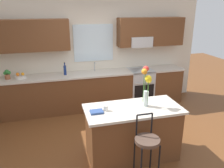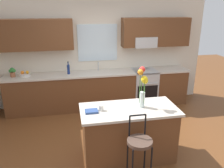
{
  "view_description": "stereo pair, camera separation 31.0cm",
  "coord_description": "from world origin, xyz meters",
  "px_view_note": "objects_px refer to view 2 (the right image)",
  "views": [
    {
      "loc": [
        -1.03,
        -3.6,
        2.5
      ],
      "look_at": [
        0.09,
        0.55,
        1.0
      ],
      "focal_mm": 36.52,
      "sensor_mm": 36.0,
      "label": 1
    },
    {
      "loc": [
        -0.72,
        -3.67,
        2.5
      ],
      "look_at": [
        0.09,
        0.55,
        1.0
      ],
      "focal_mm": 36.52,
      "sensor_mm": 36.0,
      "label": 2
    }
  ],
  "objects_px": {
    "mug_ceramic": "(101,108)",
    "cookbook": "(92,111)",
    "flower_vase": "(143,85)",
    "fruit_bowl_oranges": "(25,74)",
    "potted_plant_small": "(12,72)",
    "bar_stool_near": "(139,144)",
    "oven_range": "(144,87)",
    "kitchen_island": "(128,133)",
    "bottle_olive_oil": "(68,69)"
  },
  "relations": [
    {
      "from": "kitchen_island",
      "to": "cookbook",
      "type": "height_order",
      "value": "cookbook"
    },
    {
      "from": "bar_stool_near",
      "to": "fruit_bowl_oranges",
      "type": "relative_size",
      "value": 4.34
    },
    {
      "from": "fruit_bowl_oranges",
      "to": "potted_plant_small",
      "type": "xyz_separation_m",
      "value": [
        -0.27,
        -0.0,
        0.07
      ]
    },
    {
      "from": "flower_vase",
      "to": "cookbook",
      "type": "bearing_deg",
      "value": -177.48
    },
    {
      "from": "bar_stool_near",
      "to": "oven_range",
      "type": "bearing_deg",
      "value": 70.19
    },
    {
      "from": "flower_vase",
      "to": "potted_plant_small",
      "type": "xyz_separation_m",
      "value": [
        -2.42,
        2.13,
        -0.26
      ]
    },
    {
      "from": "cookbook",
      "to": "potted_plant_small",
      "type": "bearing_deg",
      "value": 126.26
    },
    {
      "from": "mug_ceramic",
      "to": "fruit_bowl_oranges",
      "type": "height_order",
      "value": "fruit_bowl_oranges"
    },
    {
      "from": "bar_stool_near",
      "to": "cookbook",
      "type": "xyz_separation_m",
      "value": [
        -0.61,
        0.57,
        0.3
      ]
    },
    {
      "from": "bottle_olive_oil",
      "to": "flower_vase",
      "type": "bearing_deg",
      "value": -61.7
    },
    {
      "from": "mug_ceramic",
      "to": "potted_plant_small",
      "type": "distance_m",
      "value": 2.76
    },
    {
      "from": "kitchen_island",
      "to": "cookbook",
      "type": "bearing_deg",
      "value": -178.43
    },
    {
      "from": "oven_range",
      "to": "bar_stool_near",
      "type": "height_order",
      "value": "bar_stool_near"
    },
    {
      "from": "kitchen_island",
      "to": "mug_ceramic",
      "type": "xyz_separation_m",
      "value": [
        -0.45,
        0.02,
        0.5
      ]
    },
    {
      "from": "bar_stool_near",
      "to": "bottle_olive_oil",
      "type": "relative_size",
      "value": 3.42
    },
    {
      "from": "kitchen_island",
      "to": "fruit_bowl_oranges",
      "type": "distance_m",
      "value": 2.93
    },
    {
      "from": "oven_range",
      "to": "mug_ceramic",
      "type": "relative_size",
      "value": 10.22
    },
    {
      "from": "kitchen_island",
      "to": "bottle_olive_oil",
      "type": "relative_size",
      "value": 5.15
    },
    {
      "from": "cookbook",
      "to": "potted_plant_small",
      "type": "relative_size",
      "value": 0.91
    },
    {
      "from": "mug_ceramic",
      "to": "fruit_bowl_oranges",
      "type": "bearing_deg",
      "value": 124.71
    },
    {
      "from": "mug_ceramic",
      "to": "fruit_bowl_oranges",
      "type": "relative_size",
      "value": 0.38
    },
    {
      "from": "oven_range",
      "to": "bar_stool_near",
      "type": "distance_m",
      "value": 2.89
    },
    {
      "from": "kitchen_island",
      "to": "bar_stool_near",
      "type": "xyz_separation_m",
      "value": [
        0.0,
        -0.59,
        0.17
      ]
    },
    {
      "from": "oven_range",
      "to": "flower_vase",
      "type": "xyz_separation_m",
      "value": [
        -0.76,
        -2.11,
        0.84
      ]
    },
    {
      "from": "cookbook",
      "to": "flower_vase",
      "type": "bearing_deg",
      "value": 2.52
    },
    {
      "from": "fruit_bowl_oranges",
      "to": "oven_range",
      "type": "bearing_deg",
      "value": -0.49
    },
    {
      "from": "kitchen_island",
      "to": "flower_vase",
      "type": "height_order",
      "value": "flower_vase"
    },
    {
      "from": "fruit_bowl_oranges",
      "to": "potted_plant_small",
      "type": "distance_m",
      "value": 0.28
    },
    {
      "from": "oven_range",
      "to": "cookbook",
      "type": "distance_m",
      "value": 2.71
    },
    {
      "from": "mug_ceramic",
      "to": "cookbook",
      "type": "height_order",
      "value": "mug_ceramic"
    },
    {
      "from": "bar_stool_near",
      "to": "flower_vase",
      "type": "bearing_deg",
      "value": 70.37
    },
    {
      "from": "oven_range",
      "to": "kitchen_island",
      "type": "xyz_separation_m",
      "value": [
        -0.98,
        -2.13,
        0.0
      ]
    },
    {
      "from": "bar_stool_near",
      "to": "flower_vase",
      "type": "height_order",
      "value": "flower_vase"
    },
    {
      "from": "flower_vase",
      "to": "cookbook",
      "type": "relative_size",
      "value": 3.34
    },
    {
      "from": "oven_range",
      "to": "flower_vase",
      "type": "height_order",
      "value": "flower_vase"
    },
    {
      "from": "flower_vase",
      "to": "bottle_olive_oil",
      "type": "relative_size",
      "value": 2.19
    },
    {
      "from": "oven_range",
      "to": "fruit_bowl_oranges",
      "type": "xyz_separation_m",
      "value": [
        -2.91,
        0.02,
        0.5
      ]
    },
    {
      "from": "fruit_bowl_oranges",
      "to": "bottle_olive_oil",
      "type": "relative_size",
      "value": 0.79
    },
    {
      "from": "flower_vase",
      "to": "fruit_bowl_oranges",
      "type": "height_order",
      "value": "flower_vase"
    },
    {
      "from": "kitchen_island",
      "to": "potted_plant_small",
      "type": "bearing_deg",
      "value": 135.63
    },
    {
      "from": "fruit_bowl_oranges",
      "to": "potted_plant_small",
      "type": "relative_size",
      "value": 1.09
    },
    {
      "from": "flower_vase",
      "to": "fruit_bowl_oranges",
      "type": "bearing_deg",
      "value": 135.21
    },
    {
      "from": "oven_range",
      "to": "fruit_bowl_oranges",
      "type": "height_order",
      "value": "fruit_bowl_oranges"
    },
    {
      "from": "flower_vase",
      "to": "mug_ceramic",
      "type": "bearing_deg",
      "value": 179.96
    },
    {
      "from": "kitchen_island",
      "to": "potted_plant_small",
      "type": "distance_m",
      "value": 3.13
    },
    {
      "from": "bar_stool_near",
      "to": "flower_vase",
      "type": "relative_size",
      "value": 1.56
    },
    {
      "from": "mug_ceramic",
      "to": "fruit_bowl_oranges",
      "type": "xyz_separation_m",
      "value": [
        -1.48,
        2.13,
        -0.0
      ]
    },
    {
      "from": "flower_vase",
      "to": "bottle_olive_oil",
      "type": "height_order",
      "value": "flower_vase"
    },
    {
      "from": "bar_stool_near",
      "to": "cookbook",
      "type": "relative_size",
      "value": 5.21
    },
    {
      "from": "flower_vase",
      "to": "kitchen_island",
      "type": "bearing_deg",
      "value": -174.83
    }
  ]
}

